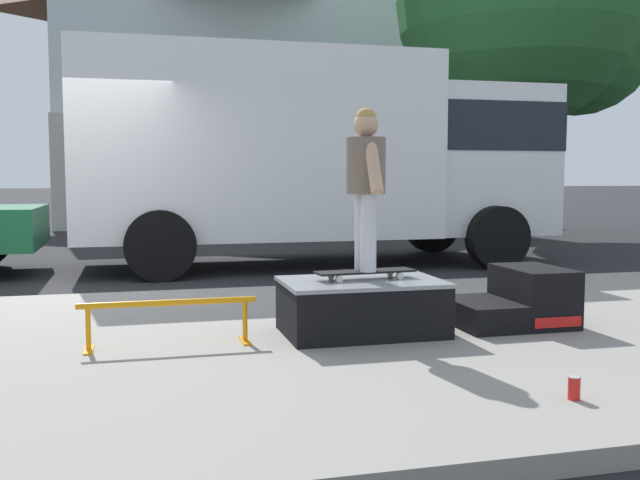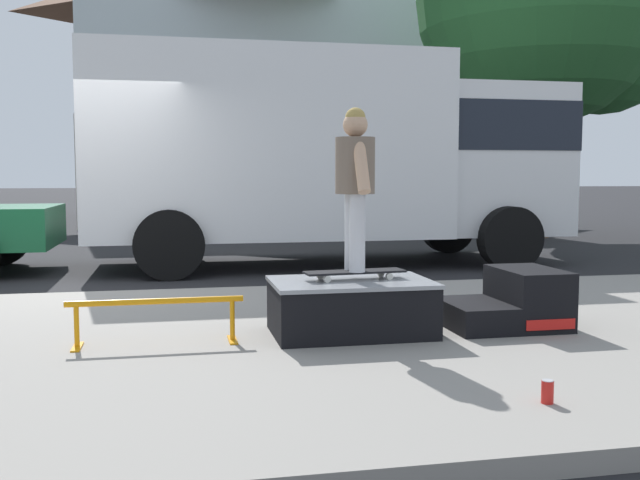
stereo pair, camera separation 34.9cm
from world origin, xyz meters
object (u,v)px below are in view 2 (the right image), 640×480
grind_rail (156,311)px  street_tree_main (555,8)px  kicker_ramp (512,303)px  soda_can (547,392)px  box_truck (331,150)px  skate_box (351,305)px  skateboard (355,272)px  skater_kid (355,175)px

grind_rail → street_tree_main: street_tree_main is taller
kicker_ramp → soda_can: bearing=-111.1°
kicker_ramp → box_truck: box_truck is taller
kicker_ramp → street_tree_main: street_tree_main is taller
box_truck → street_tree_main: (5.62, 3.65, 3.12)m
soda_can → box_truck: 7.22m
skate_box → skateboard: 0.25m
skate_box → soda_can: skate_box is taller
skater_kid → box_truck: size_ratio=0.18×
skateboard → skater_kid: 0.74m
grind_rail → soda_can: bearing=-41.0°
box_truck → soda_can: bearing=-93.1°
kicker_ramp → soda_can: 1.98m
soda_can → street_tree_main: size_ratio=0.02×
street_tree_main → grind_rail: bearing=-132.2°
kicker_ramp → skate_box: bearing=180.0°
skater_kid → street_tree_main: street_tree_main is taller
grind_rail → kicker_ramp: bearing=1.0°
grind_rail → soda_can: grind_rail is taller
street_tree_main → skater_kid: bearing=-126.7°
skater_kid → street_tree_main: (6.57, 8.82, 3.49)m
kicker_ramp → grind_rail: (-2.78, -0.05, 0.05)m
skate_box → skater_kid: 0.99m
soda_can → box_truck: bearing=86.9°
box_truck → skate_box: bearing=-100.8°
kicker_ramp → street_tree_main: 11.25m
box_truck → skateboard: bearing=-100.5°
box_truck → grind_rail: bearing=-115.0°
skateboard → grind_rail: bearing=-177.1°
kicker_ramp → skateboard: size_ratio=1.15×
skate_box → soda_can: 1.95m
kicker_ramp → grind_rail: kicker_ramp is taller
kicker_ramp → street_tree_main: (5.28, 8.85, 4.51)m
kicker_ramp → skater_kid: (-1.29, 0.03, 1.02)m
kicker_ramp → skater_kid: size_ratio=0.74×
soda_can → box_truck: size_ratio=0.02×
soda_can → street_tree_main: street_tree_main is taller
skater_kid → box_truck: (0.96, 5.18, 0.37)m
soda_can → box_truck: box_truck is taller
grind_rail → skateboard: size_ratio=1.57×
skater_kid → box_truck: box_truck is taller
skateboard → soda_can: (0.58, -1.88, -0.41)m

